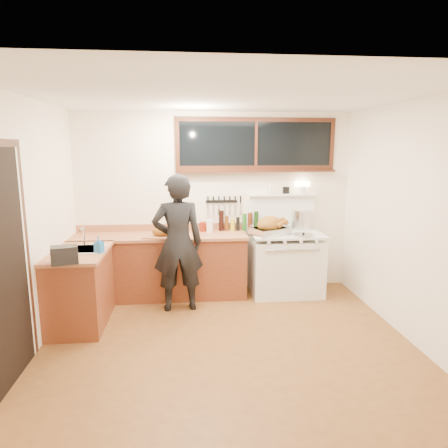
{
  "coord_description": "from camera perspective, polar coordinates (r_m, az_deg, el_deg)",
  "views": [
    {
      "loc": [
        -0.43,
        -4.06,
        2.09
      ],
      "look_at": [
        0.05,
        0.85,
        1.15
      ],
      "focal_mm": 32.0,
      "sensor_mm": 36.0,
      "label": 1
    }
  ],
  "objects": [
    {
      "name": "sink_unit",
      "position": [
        5.07,
        -19.71,
        -4.03
      ],
      "size": [
        0.5,
        0.45,
        0.37
      ],
      "color": "white",
      "rests_on": "counter_left"
    },
    {
      "name": "cutting_board",
      "position": [
        5.48,
        -8.97,
        -1.3
      ],
      "size": [
        0.51,
        0.43,
        0.14
      ],
      "color": "#A66442",
      "rests_on": "counter_back"
    },
    {
      "name": "room_shell",
      "position": [
        4.1,
        0.46,
        4.65
      ],
      "size": [
        4.1,
        3.6,
        2.65
      ],
      "color": "white",
      "rests_on": "ground"
    },
    {
      "name": "knife_strip",
      "position": [
        5.87,
        -0.15,
        3.14
      ],
      "size": [
        0.52,
        0.03,
        0.28
      ],
      "color": "black",
      "rests_on": "room_shell"
    },
    {
      "name": "pot_lid",
      "position": [
        5.62,
        11.29,
        -1.53
      ],
      "size": [
        0.29,
        0.29,
        0.04
      ],
      "color": "silver",
      "rests_on": "vintage_stove"
    },
    {
      "name": "stockpot",
      "position": [
        6.08,
        11.02,
        0.67
      ],
      "size": [
        0.31,
        0.31,
        0.28
      ],
      "color": "silver",
      "rests_on": "vintage_stove"
    },
    {
      "name": "man",
      "position": [
        5.16,
        -6.62,
        -2.74
      ],
      "size": [
        0.69,
        0.5,
        1.78
      ],
      "color": "black",
      "rests_on": "ground"
    },
    {
      "name": "left_doorway",
      "position": [
        3.97,
        -28.66,
        -5.2
      ],
      "size": [
        0.02,
        1.04,
        2.17
      ],
      "color": "black",
      "rests_on": "ground"
    },
    {
      "name": "roast_turkey",
      "position": [
        5.6,
        6.6,
        -0.47
      ],
      "size": [
        0.6,
        0.53,
        0.26
      ],
      "color": "silver",
      "rests_on": "vintage_stove"
    },
    {
      "name": "counter_left",
      "position": [
        5.12,
        -19.85,
        -8.53
      ],
      "size": [
        0.64,
        1.09,
        0.9
      ],
      "color": "#632A16",
      "rests_on": "ground"
    },
    {
      "name": "back_window",
      "position": [
        5.87,
        4.6,
        10.5
      ],
      "size": [
        2.32,
        0.13,
        0.77
      ],
      "color": "black",
      "rests_on": "room_shell"
    },
    {
      "name": "soap_bottle",
      "position": [
        4.82,
        -17.43,
        -2.84
      ],
      "size": [
        0.11,
        0.12,
        0.19
      ],
      "color": "#2368B0",
      "rests_on": "counter_left"
    },
    {
      "name": "vintage_stove",
      "position": [
        5.88,
        8.76,
        -5.35
      ],
      "size": [
        1.02,
        0.74,
        1.6
      ],
      "color": "white",
      "rests_on": "ground"
    },
    {
      "name": "toaster",
      "position": [
        4.5,
        -21.84,
        -4.11
      ],
      "size": [
        0.31,
        0.25,
        0.18
      ],
      "color": "black",
      "rests_on": "counter_left"
    },
    {
      "name": "counter_back",
      "position": [
        5.76,
        -9.09,
        -5.85
      ],
      "size": [
        2.44,
        0.64,
        1.0
      ],
      "color": "#632A16",
      "rests_on": "ground"
    },
    {
      "name": "pitcher",
      "position": [
        5.71,
        -2.06,
        -0.35
      ],
      "size": [
        0.12,
        0.12,
        0.18
      ],
      "color": "white",
      "rests_on": "counter_back"
    },
    {
      "name": "coffee_tin",
      "position": [
        5.8,
        -2.98,
        -0.38
      ],
      "size": [
        0.11,
        0.1,
        0.14
      ],
      "color": "maroon",
      "rests_on": "counter_back"
    },
    {
      "name": "bottle_cluster",
      "position": [
        5.84,
        2.1,
        0.29
      ],
      "size": [
        0.58,
        0.07,
        0.3
      ],
      "color": "black",
      "rests_on": "counter_back"
    },
    {
      "name": "ground_plane",
      "position": [
        4.59,
        0.43,
        -16.44
      ],
      "size": [
        4.0,
        3.5,
        0.02
      ],
      "primitive_type": "cube",
      "color": "brown"
    },
    {
      "name": "saucepan",
      "position": [
        5.94,
        8.41,
        -0.26
      ],
      "size": [
        0.18,
        0.29,
        0.12
      ],
      "color": "silver",
      "rests_on": "vintage_stove"
    }
  ]
}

